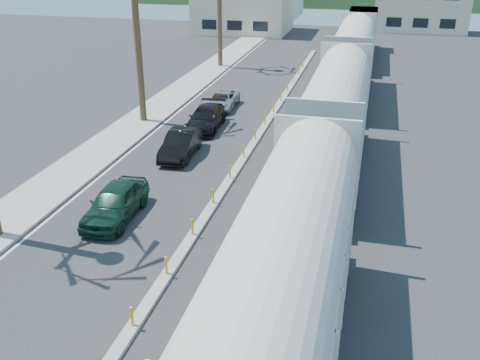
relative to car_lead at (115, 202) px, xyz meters
name	(u,v)px	position (x,y,z in m)	size (l,w,h in m)	color
sidewalk	(158,108)	(-4.62, 16.22, -0.70)	(3.00, 90.00, 0.15)	gray
rails	(346,110)	(8.88, 19.22, -0.75)	(1.56, 100.00, 0.06)	black
median	(255,141)	(3.88, 11.18, -0.69)	(0.45, 60.00, 0.85)	gray
lane_markings	(241,116)	(1.73, 16.22, -0.77)	(9.42, 90.00, 0.01)	silver
freight_train	(342,94)	(8.88, 12.94, 2.13)	(3.00, 60.94, 5.85)	#B8B6A8
car_lead	(115,202)	(0.00, 0.00, 0.00)	(2.04, 4.64, 1.56)	#103022
car_second	(181,144)	(0.26, 7.85, -0.04)	(1.80, 4.53, 1.47)	black
car_third	(206,118)	(0.15, 12.91, -0.06)	(2.27, 5.03, 1.43)	black
car_rear	(222,100)	(-0.12, 17.69, -0.17)	(2.14, 4.42, 1.21)	#9C9FA1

